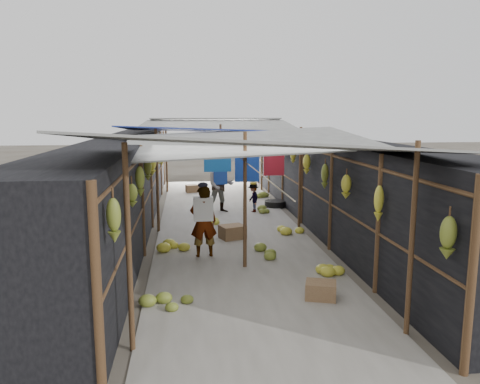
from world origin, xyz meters
name	(u,v)px	position (x,y,z in m)	size (l,w,h in m)	color
ground	(274,342)	(0.00, 0.00, 0.00)	(80.00, 80.00, 0.00)	#6B6356
aisle_slab	(228,225)	(0.00, 6.50, 0.01)	(3.60, 16.00, 0.02)	#9E998E
stall_left	(123,184)	(-2.70, 6.50, 1.15)	(1.40, 15.00, 2.30)	black
stall_right	(328,181)	(2.70, 6.50, 1.15)	(1.40, 15.00, 2.30)	black
crate_near	(232,232)	(-0.03, 5.08, 0.17)	(0.55, 0.44, 0.33)	olive
crate_mid	(321,291)	(1.00, 1.31, 0.14)	(0.48, 0.38, 0.29)	olive
crate_back	(192,189)	(-0.87, 11.81, 0.14)	(0.45, 0.37, 0.29)	olive
black_basin	(275,204)	(1.70, 8.75, 0.10)	(0.66, 0.66, 0.20)	black
vendor_elderly	(203,222)	(-0.76, 3.77, 0.75)	(0.55, 0.36, 1.50)	white
shopper_blue	(220,185)	(-0.08, 8.12, 0.83)	(0.81, 0.63, 1.66)	#1F419E
vendor_seated	(253,198)	(0.89, 8.02, 0.44)	(0.57, 0.33, 0.88)	#4A4740
market_canopy	(228,133)	(0.03, 6.85, 2.41)	(5.62, 15.20, 2.77)	brown
hanging_bananas	(227,164)	(-0.06, 6.23, 1.65)	(3.96, 14.52, 0.82)	olive
floor_bananas	(255,233)	(0.50, 5.01, 0.16)	(3.81, 9.69, 0.36)	gold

